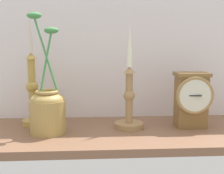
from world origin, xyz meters
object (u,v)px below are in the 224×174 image
at_px(brass_vase_jar, 47,108).
at_px(candlestick_tall_center, 32,87).
at_px(mantel_clock, 192,99).
at_px(candlestick_tall_left, 129,100).

bearing_deg(brass_vase_jar, candlestick_tall_center, 123.52).
height_order(candlestick_tall_center, brass_vase_jar, candlestick_tall_center).
distance_m(mantel_clock, candlestick_tall_left, 0.21).
bearing_deg(candlestick_tall_center, mantel_clock, -6.49).
relative_size(mantel_clock, candlestick_tall_center, 0.45).
xyz_separation_m(mantel_clock, candlestick_tall_center, (-0.53, 0.06, 0.04)).
height_order(candlestick_tall_left, brass_vase_jar, brass_vase_jar).
relative_size(candlestick_tall_left, brass_vase_jar, 0.94).
bearing_deg(candlestick_tall_center, candlestick_tall_left, -9.95).
relative_size(mantel_clock, brass_vase_jar, 0.49).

